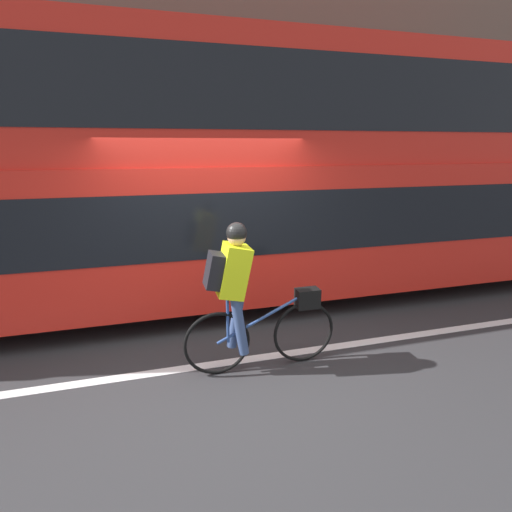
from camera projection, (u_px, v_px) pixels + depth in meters
ground_plane at (222, 360)px, 4.65m from camera, size 80.00×80.00×0.00m
road_center_line at (223, 363)px, 4.58m from camera, size 50.00×0.14×0.01m
sidewalk_curb at (182, 254)px, 8.88m from camera, size 60.00×2.02×0.15m
building_facade at (170, 97)px, 9.05m from camera, size 60.00×0.30×6.97m
bus at (260, 167)px, 6.21m from camera, size 11.79×2.54×3.80m
cyclist_on_bike at (246, 294)px, 4.22m from camera, size 1.72×0.32×1.67m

